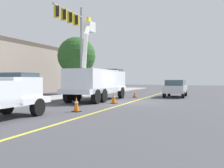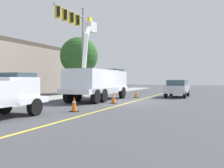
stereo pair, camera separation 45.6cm
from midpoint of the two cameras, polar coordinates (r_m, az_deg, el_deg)
ground at (r=19.78m, az=3.54°, el=-4.03°), size 120.00×120.00×0.00m
sidewalk_far_side at (r=23.03m, az=-14.39°, el=-3.19°), size 59.80×13.17×0.12m
lane_centre_stripe at (r=19.78m, az=3.54°, el=-4.02°), size 49.38×8.17×0.01m
utility_bucket_truck at (r=21.49m, az=-3.75°, el=0.70°), size 8.49×4.15×7.36m
passing_minivan at (r=26.20m, az=13.45°, el=-0.68°), size 5.04×2.64×1.69m
traffic_cone_mid_front at (r=14.05m, az=-8.83°, el=-4.48°), size 0.40×0.40×0.82m
traffic_cone_mid_rear at (r=18.66m, az=-0.31°, el=-3.06°), size 0.40×0.40×0.84m
traffic_cone_trailing at (r=24.80m, az=4.56°, el=-2.09°), size 0.40×0.40×0.80m
traffic_signal_mast at (r=25.06m, az=-9.01°, el=11.45°), size 5.06×1.11×8.93m
street_tree_right at (r=31.37m, az=-8.28°, el=6.15°), size 4.55×4.55×6.83m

